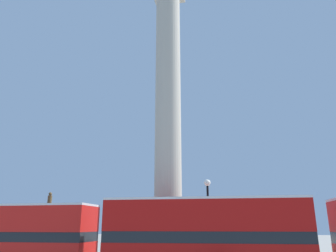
% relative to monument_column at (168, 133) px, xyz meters
% --- Properties ---
extents(monument_column, '(4.52, 4.52, 23.80)m').
position_rel_monument_column_xyz_m(monument_column, '(0.00, 0.00, 0.00)').
color(monument_column, '#ADA593').
rests_on(monument_column, ground_plane).
extents(bus_a, '(10.37, 2.99, 4.20)m').
position_rel_monument_column_xyz_m(bus_a, '(-9.06, -3.87, -7.18)').
color(bus_a, red).
rests_on(bus_a, ground_plane).
extents(bus_c, '(10.35, 3.06, 4.36)m').
position_rel_monument_column_xyz_m(bus_c, '(2.88, -5.01, -7.10)').
color(bus_c, '#A80F0C').
rests_on(bus_c, ground_plane).
extents(equestrian_statue, '(3.54, 2.89, 5.72)m').
position_rel_monument_column_xyz_m(equestrian_statue, '(-10.88, 3.44, -7.86)').
color(equestrian_statue, '#ADA593').
rests_on(equestrian_statue, ground_plane).
extents(street_lamp, '(0.42, 0.42, 5.79)m').
position_rel_monument_column_xyz_m(street_lamp, '(2.86, -1.66, -6.28)').
color(street_lamp, black).
rests_on(street_lamp, ground_plane).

